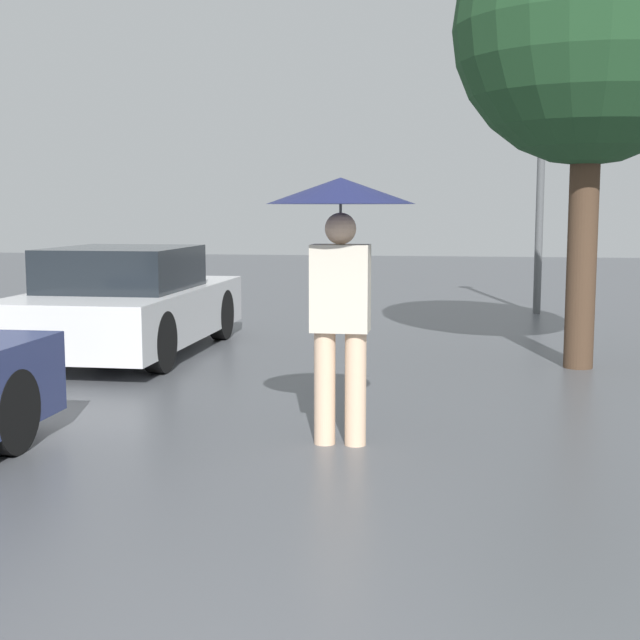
% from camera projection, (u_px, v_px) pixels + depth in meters
% --- Properties ---
extents(pedestrian, '(1.05, 1.05, 1.92)m').
position_uv_depth(pedestrian, '(341.00, 237.00, 6.28)').
color(pedestrian, beige).
rests_on(pedestrian, ground_plane).
extents(parked_car_farthest, '(1.74, 3.91, 1.26)m').
position_uv_depth(parked_car_farthest, '(128.00, 304.00, 10.45)').
color(parked_car_farthest, silver).
rests_on(parked_car_farthest, ground_plane).
extents(tree, '(2.81, 2.81, 4.95)m').
position_uv_depth(tree, '(590.00, 30.00, 9.13)').
color(tree, '#473323').
rests_on(tree, ground_plane).
extents(street_lamp, '(0.30, 0.30, 3.80)m').
position_uv_depth(street_lamp, '(541.00, 163.00, 14.16)').
color(street_lamp, '#515456').
rests_on(street_lamp, ground_plane).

